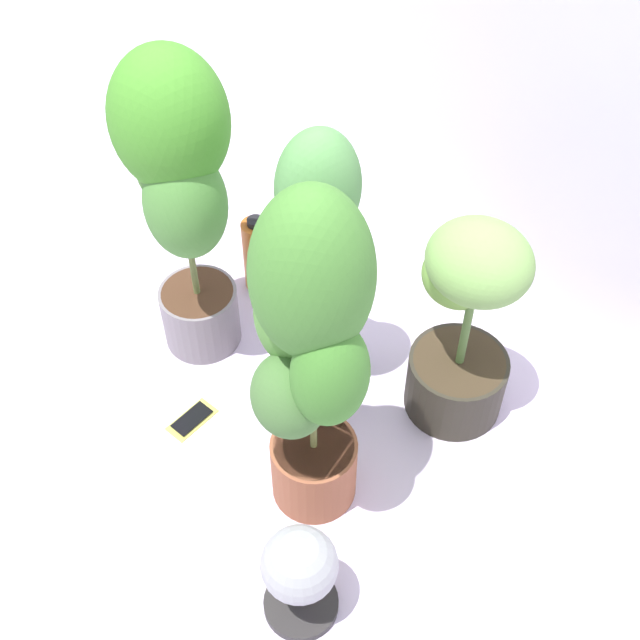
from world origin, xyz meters
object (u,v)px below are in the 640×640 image
potted_plant_back_right (464,321)px  nutrient_bottle (258,254)px  potted_plant_center (316,259)px  cell_phone (192,419)px  floor_fan (300,570)px  potted_plant_front_right (310,345)px  potted_plant_front_left (179,181)px

potted_plant_back_right → nutrient_bottle: potted_plant_back_right is taller
potted_plant_center → potted_plant_back_right: 0.42m
cell_phone → floor_fan: floor_fan is taller
potted_plant_front_right → nutrient_bottle: size_ratio=3.65×
cell_phone → potted_plant_front_right: bearing=8.4°
potted_plant_center → floor_fan: (0.55, -0.44, -0.29)m
potted_plant_center → nutrient_bottle: potted_plant_center is taller
potted_plant_back_right → floor_fan: potted_plant_back_right is taller
potted_plant_back_right → cell_phone: potted_plant_back_right is taller
potted_plant_back_right → cell_phone: bearing=-119.7°
potted_plant_center → floor_fan: 0.76m
nutrient_bottle → potted_plant_center: bearing=-9.4°
nutrient_bottle → cell_phone: bearing=-52.6°
nutrient_bottle → potted_plant_front_right: bearing=-22.6°
potted_plant_center → potted_plant_front_left: 0.40m
potted_plant_back_right → nutrient_bottle: size_ratio=2.40×
cell_phone → potted_plant_front_left: bearing=130.1°
potted_plant_center → potted_plant_back_right: bearing=41.8°
potted_plant_center → cell_phone: potted_plant_center is taller
potted_plant_front_left → potted_plant_back_right: potted_plant_front_left is taller
potted_plant_back_right → floor_fan: size_ratio=2.16×
cell_phone → floor_fan: (0.62, -0.05, 0.19)m
potted_plant_center → nutrient_bottle: 0.55m
potted_plant_center → potted_plant_front_left: (-0.32, -0.20, 0.13)m
floor_fan → potted_plant_front_left: bearing=-76.9°
potted_plant_center → potted_plant_back_right: size_ratio=1.32×
floor_fan → potted_plant_back_right: bearing=-131.5°
potted_plant_front_right → floor_fan: (0.25, -0.20, -0.40)m
potted_plant_back_right → floor_fan: bearing=-69.9°
potted_plant_back_right → potted_plant_front_right: bearing=-88.9°
potted_plant_center → cell_phone: size_ratio=5.61×
potted_plant_back_right → potted_plant_center: bearing=-138.2°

